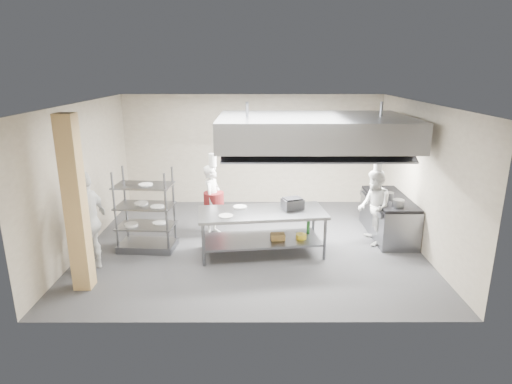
{
  "coord_description": "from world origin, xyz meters",
  "views": [
    {
      "loc": [
        0.07,
        -8.61,
        3.67
      ],
      "look_at": [
        0.09,
        0.2,
        1.11
      ],
      "focal_mm": 30.0,
      "sensor_mm": 36.0,
      "label": 1
    }
  ],
  "objects_px": {
    "chef_plating": "(88,222)",
    "griddle": "(292,204)",
    "island": "(262,232)",
    "pass_rack": "(145,210)",
    "chef_line": "(374,207)",
    "cooking_range": "(388,217)",
    "chef_head": "(213,200)",
    "stockpot": "(388,196)"
  },
  "relations": [
    {
      "from": "island",
      "to": "cooking_range",
      "type": "xyz_separation_m",
      "value": [
        2.87,
        1.0,
        -0.04
      ]
    },
    {
      "from": "pass_rack",
      "to": "chef_head",
      "type": "relative_size",
      "value": 1.07
    },
    {
      "from": "chef_plating",
      "to": "island",
      "type": "bearing_deg",
      "value": 112.26
    },
    {
      "from": "chef_line",
      "to": "stockpot",
      "type": "relative_size",
      "value": 7.03
    },
    {
      "from": "island",
      "to": "chef_line",
      "type": "xyz_separation_m",
      "value": [
        2.39,
        0.53,
        0.36
      ]
    },
    {
      "from": "pass_rack",
      "to": "stockpot",
      "type": "xyz_separation_m",
      "value": [
        5.17,
        0.6,
        0.12
      ]
    },
    {
      "from": "island",
      "to": "chef_head",
      "type": "xyz_separation_m",
      "value": [
        -1.09,
        1.05,
        0.35
      ]
    },
    {
      "from": "griddle",
      "to": "stockpot",
      "type": "relative_size",
      "value": 1.73
    },
    {
      "from": "chef_plating",
      "to": "stockpot",
      "type": "distance_m",
      "value": 6.18
    },
    {
      "from": "cooking_range",
      "to": "chef_line",
      "type": "relative_size",
      "value": 1.23
    },
    {
      "from": "chef_head",
      "to": "stockpot",
      "type": "xyz_separation_m",
      "value": [
        3.86,
        -0.23,
        0.17
      ]
    },
    {
      "from": "pass_rack",
      "to": "stockpot",
      "type": "distance_m",
      "value": 5.21
    },
    {
      "from": "chef_head",
      "to": "griddle",
      "type": "bearing_deg",
      "value": -101.09
    },
    {
      "from": "pass_rack",
      "to": "chef_head",
      "type": "bearing_deg",
      "value": 36.76
    },
    {
      "from": "cooking_range",
      "to": "stockpot",
      "type": "relative_size",
      "value": 8.65
    },
    {
      "from": "island",
      "to": "griddle",
      "type": "distance_m",
      "value": 0.86
    },
    {
      "from": "island",
      "to": "pass_rack",
      "type": "relative_size",
      "value": 1.47
    },
    {
      "from": "cooking_range",
      "to": "chef_plating",
      "type": "distance_m",
      "value": 6.35
    },
    {
      "from": "island",
      "to": "stockpot",
      "type": "bearing_deg",
      "value": 9.6
    },
    {
      "from": "chef_head",
      "to": "cooking_range",
      "type": "bearing_deg",
      "value": -75.21
    },
    {
      "from": "griddle",
      "to": "cooking_range",
      "type": "bearing_deg",
      "value": -0.59
    },
    {
      "from": "chef_line",
      "to": "stockpot",
      "type": "distance_m",
      "value": 0.51
    },
    {
      "from": "pass_rack",
      "to": "chef_head",
      "type": "height_order",
      "value": "pass_rack"
    },
    {
      "from": "island",
      "to": "stockpot",
      "type": "xyz_separation_m",
      "value": [
        2.77,
        0.83,
        0.53
      ]
    },
    {
      "from": "cooking_range",
      "to": "island",
      "type": "bearing_deg",
      "value": -160.82
    },
    {
      "from": "chef_line",
      "to": "island",
      "type": "bearing_deg",
      "value": -74.57
    },
    {
      "from": "island",
      "to": "chef_line",
      "type": "distance_m",
      "value": 2.48
    },
    {
      "from": "chef_head",
      "to": "chef_plating",
      "type": "bearing_deg",
      "value": 145.97
    },
    {
      "from": "pass_rack",
      "to": "cooking_range",
      "type": "height_order",
      "value": "pass_rack"
    },
    {
      "from": "chef_plating",
      "to": "griddle",
      "type": "xyz_separation_m",
      "value": [
        3.83,
        0.95,
        0.04
      ]
    },
    {
      "from": "island",
      "to": "chef_line",
      "type": "height_order",
      "value": "chef_line"
    },
    {
      "from": "island",
      "to": "pass_rack",
      "type": "distance_m",
      "value": 2.44
    },
    {
      "from": "island",
      "to": "chef_line",
      "type": "bearing_deg",
      "value": 5.54
    },
    {
      "from": "chef_line",
      "to": "griddle",
      "type": "distance_m",
      "value": 1.81
    },
    {
      "from": "griddle",
      "to": "stockpot",
      "type": "xyz_separation_m",
      "value": [
        2.15,
        0.63,
        -0.03
      ]
    },
    {
      "from": "cooking_range",
      "to": "chef_head",
      "type": "distance_m",
      "value": 3.98
    },
    {
      "from": "stockpot",
      "to": "chef_line",
      "type": "bearing_deg",
      "value": -142.14
    },
    {
      "from": "cooking_range",
      "to": "chef_head",
      "type": "height_order",
      "value": "chef_head"
    },
    {
      "from": "pass_rack",
      "to": "chef_head",
      "type": "xyz_separation_m",
      "value": [
        1.31,
        0.83,
        -0.05
      ]
    },
    {
      "from": "griddle",
      "to": "stockpot",
      "type": "distance_m",
      "value": 2.24
    },
    {
      "from": "chef_line",
      "to": "stockpot",
      "type": "xyz_separation_m",
      "value": [
        0.38,
        0.29,
        0.17
      ]
    },
    {
      "from": "island",
      "to": "stockpot",
      "type": "relative_size",
      "value": 10.96
    }
  ]
}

